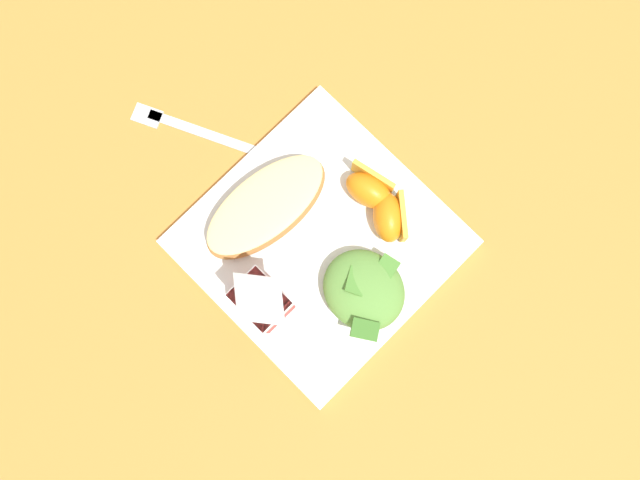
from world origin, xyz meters
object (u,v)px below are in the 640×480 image
object	(u,v)px
cheesy_pizza_bread	(266,207)
white_plate	(320,242)
orange_wedge_front	(390,217)
green_salad_pile	(364,290)
milk_carton	(262,301)
orange_wedge_middle	(367,187)
metal_fork	(191,131)

from	to	relation	value
cheesy_pizza_bread	white_plate	bearing A→B (deg)	-165.97
white_plate	orange_wedge_front	distance (m)	0.09
green_salad_pile	orange_wedge_front	distance (m)	0.09
cheesy_pizza_bread	milk_carton	distance (m)	0.12
cheesy_pizza_bread	milk_carton	world-z (taller)	milk_carton
cheesy_pizza_bread	orange_wedge_middle	xyz separation A→B (m)	(-0.07, -0.10, 0.00)
orange_wedge_front	orange_wedge_middle	xyz separation A→B (m)	(0.05, -0.01, 0.00)
cheesy_pizza_bread	green_salad_pile	distance (m)	0.15
metal_fork	milk_carton	bearing A→B (deg)	159.51
cheesy_pizza_bread	orange_wedge_middle	distance (m)	0.12
orange_wedge_front	orange_wedge_middle	world-z (taller)	same
orange_wedge_front	orange_wedge_middle	distance (m)	0.05
milk_carton	orange_wedge_front	distance (m)	0.18
green_salad_pile	cheesy_pizza_bread	bearing A→B (deg)	4.45
white_plate	green_salad_pile	size ratio (longest dim) A/B	2.76
white_plate	metal_fork	size ratio (longest dim) A/B	1.57
white_plate	cheesy_pizza_bread	bearing A→B (deg)	14.03
white_plate	green_salad_pile	world-z (taller)	green_salad_pile
green_salad_pile	milk_carton	distance (m)	0.12
green_salad_pile	orange_wedge_middle	world-z (taller)	green_salad_pile
white_plate	cheesy_pizza_bread	xyz separation A→B (m)	(0.07, 0.02, 0.03)
cheesy_pizza_bread	orange_wedge_middle	size ratio (longest dim) A/B	2.67
green_salad_pile	orange_wedge_middle	distance (m)	0.12
white_plate	milk_carton	xyz separation A→B (m)	(-0.01, 0.10, 0.07)
white_plate	milk_carton	size ratio (longest dim) A/B	2.55
metal_fork	green_salad_pile	bearing A→B (deg)	-178.46
white_plate	orange_wedge_middle	bearing A→B (deg)	-86.41
green_salad_pile	orange_wedge_middle	size ratio (longest dim) A/B	1.53
white_plate	metal_fork	bearing A→B (deg)	3.77
orange_wedge_front	milk_carton	bearing A→B (deg)	79.48
white_plate	orange_wedge_middle	distance (m)	0.09
green_salad_pile	metal_fork	bearing A→B (deg)	1.54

